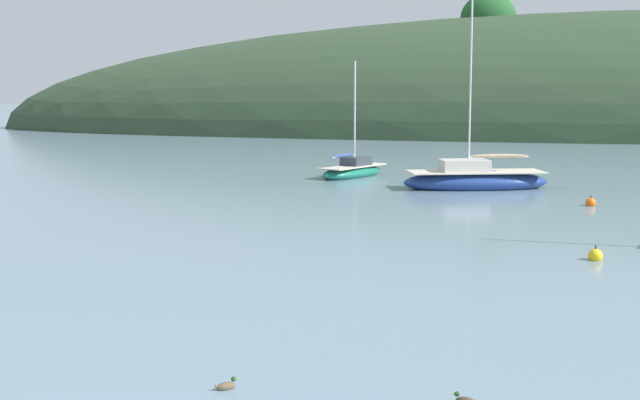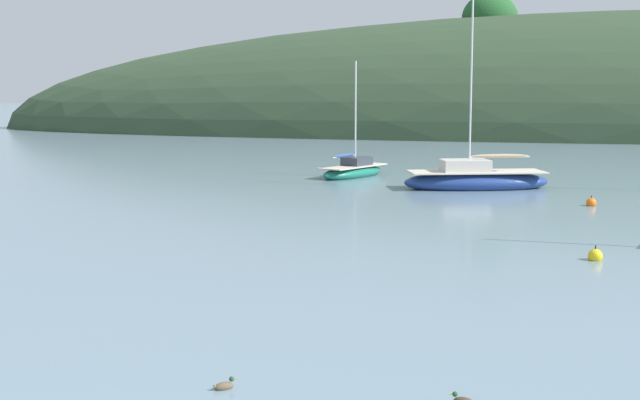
# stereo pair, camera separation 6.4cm
# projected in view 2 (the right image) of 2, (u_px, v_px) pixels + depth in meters

# --- Properties ---
(sailboat_cream_ketch) EXTENTS (7.67, 4.36, 10.02)m
(sailboat_cream_ketch) POSITION_uv_depth(u_px,v_px,m) (475.00, 180.00, 44.37)
(sailboat_cream_ketch) COLOR navy
(sailboat_cream_ketch) RESTS_ON ground
(sailboat_red_portside) EXTENTS (3.80, 5.39, 6.61)m
(sailboat_red_portside) POSITION_uv_depth(u_px,v_px,m) (353.00, 171.00, 49.97)
(sailboat_red_portside) COLOR #196B56
(sailboat_red_portside) RESTS_ON ground
(mooring_buoy_channel) EXTENTS (0.44, 0.44, 0.54)m
(mooring_buoy_channel) POSITION_uv_depth(u_px,v_px,m) (591.00, 203.00, 38.20)
(mooring_buoy_channel) COLOR orange
(mooring_buoy_channel) RESTS_ON ground
(mooring_buoy_outer) EXTENTS (0.44, 0.44, 0.54)m
(mooring_buoy_outer) POSITION_uv_depth(u_px,v_px,m) (595.00, 256.00, 26.50)
(mooring_buoy_outer) COLOR yellow
(mooring_buoy_outer) RESTS_ON ground
(duck_lone_right) EXTENTS (0.38, 0.35, 0.24)m
(duck_lone_right) POSITION_uv_depth(u_px,v_px,m) (224.00, 386.00, 15.36)
(duck_lone_right) COLOR brown
(duck_lone_right) RESTS_ON ground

